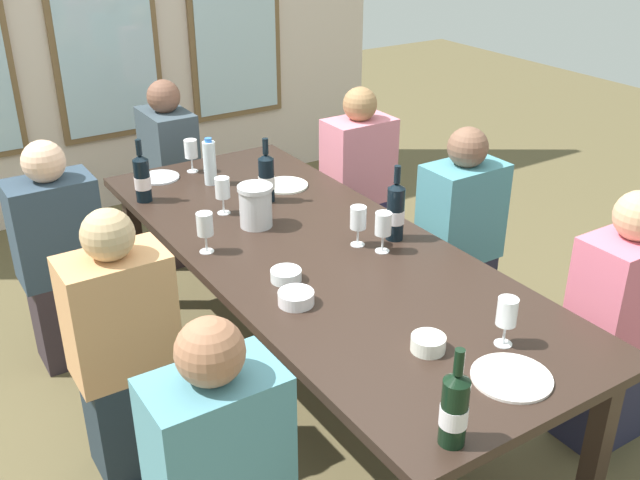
# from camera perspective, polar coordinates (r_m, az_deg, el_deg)

# --- Properties ---
(ground_plane) EXTENTS (12.00, 12.00, 0.00)m
(ground_plane) POSITION_cam_1_polar(r_m,az_deg,el_deg) (3.45, -0.22, -11.70)
(ground_plane) COLOR brown
(dining_table) EXTENTS (0.99, 2.53, 0.74)m
(dining_table) POSITION_cam_1_polar(r_m,az_deg,el_deg) (3.08, -0.24, -1.74)
(dining_table) COLOR #2F211A
(dining_table) RESTS_ON ground
(white_plate_0) EXTENTS (0.21, 0.21, 0.01)m
(white_plate_0) POSITION_cam_1_polar(r_m,az_deg,el_deg) (3.87, -12.39, 4.77)
(white_plate_0) COLOR white
(white_plate_0) RESTS_ON dining_table
(white_plate_1) EXTENTS (0.25, 0.25, 0.01)m
(white_plate_1) POSITION_cam_1_polar(r_m,az_deg,el_deg) (2.37, 14.65, -10.29)
(white_plate_1) COLOR white
(white_plate_1) RESTS_ON dining_table
(white_plate_2) EXTENTS (0.23, 0.23, 0.01)m
(white_plate_2) POSITION_cam_1_polar(r_m,az_deg,el_deg) (3.68, -2.73, 4.26)
(white_plate_2) COLOR white
(white_plate_2) RESTS_ON dining_table
(metal_pitcher) EXTENTS (0.16, 0.16, 0.19)m
(metal_pitcher) POSITION_cam_1_polar(r_m,az_deg,el_deg) (3.23, -5.02, 2.68)
(metal_pitcher) COLOR silver
(metal_pitcher) RESTS_ON dining_table
(wine_bottle_0) EXTENTS (0.08, 0.08, 0.31)m
(wine_bottle_0) POSITION_cam_1_polar(r_m,az_deg,el_deg) (3.47, -4.18, 4.86)
(wine_bottle_0) COLOR black
(wine_bottle_0) RESTS_ON dining_table
(wine_bottle_1) EXTENTS (0.08, 0.08, 0.31)m
(wine_bottle_1) POSITION_cam_1_polar(r_m,az_deg,el_deg) (3.57, -13.65, 4.70)
(wine_bottle_1) COLOR black
(wine_bottle_1) RESTS_ON dining_table
(wine_bottle_2) EXTENTS (0.08, 0.08, 0.30)m
(wine_bottle_2) POSITION_cam_1_polar(r_m,az_deg,el_deg) (2.04, 10.39, -12.75)
(wine_bottle_2) COLOR black
(wine_bottle_2) RESTS_ON dining_table
(wine_bottle_3) EXTENTS (0.08, 0.08, 0.33)m
(wine_bottle_3) POSITION_cam_1_polar(r_m,az_deg,el_deg) (3.10, 5.88, 2.25)
(wine_bottle_3) COLOR black
(wine_bottle_3) RESTS_ON dining_table
(tasting_bowl_0) EXTENTS (0.13, 0.13, 0.05)m
(tasting_bowl_0) POSITION_cam_1_polar(r_m,az_deg,el_deg) (2.65, -1.88, -4.51)
(tasting_bowl_0) COLOR white
(tasting_bowl_0) RESTS_ON dining_table
(tasting_bowl_1) EXTENTS (0.12, 0.12, 0.04)m
(tasting_bowl_1) POSITION_cam_1_polar(r_m,az_deg,el_deg) (2.81, -2.66, -2.75)
(tasting_bowl_1) COLOR white
(tasting_bowl_1) RESTS_ON dining_table
(tasting_bowl_2) EXTENTS (0.11, 0.11, 0.05)m
(tasting_bowl_2) POSITION_cam_1_polar(r_m,az_deg,el_deg) (2.43, 8.40, -7.95)
(tasting_bowl_2) COLOR white
(tasting_bowl_2) RESTS_ON dining_table
(water_bottle) EXTENTS (0.06, 0.06, 0.24)m
(water_bottle) POSITION_cam_1_polar(r_m,az_deg,el_deg) (3.71, -8.57, 5.97)
(water_bottle) COLOR white
(water_bottle) RESTS_ON dining_table
(wine_glass_0) EXTENTS (0.07, 0.07, 0.17)m
(wine_glass_0) POSITION_cam_1_polar(r_m,az_deg,el_deg) (2.99, 4.93, 1.19)
(wine_glass_0) COLOR white
(wine_glass_0) RESTS_ON dining_table
(wine_glass_1) EXTENTS (0.07, 0.07, 0.17)m
(wine_glass_1) POSITION_cam_1_polar(r_m,az_deg,el_deg) (3.89, -10.00, 6.87)
(wine_glass_1) COLOR white
(wine_glass_1) RESTS_ON dining_table
(wine_glass_2) EXTENTS (0.07, 0.07, 0.17)m
(wine_glass_2) POSITION_cam_1_polar(r_m,az_deg,el_deg) (3.36, -7.59, 3.90)
(wine_glass_2) COLOR white
(wine_glass_2) RESTS_ON dining_table
(wine_glass_3) EXTENTS (0.07, 0.07, 0.17)m
(wine_glass_3) POSITION_cam_1_polar(r_m,az_deg,el_deg) (3.01, -8.94, 1.15)
(wine_glass_3) COLOR white
(wine_glass_3) RESTS_ON dining_table
(wine_glass_4) EXTENTS (0.07, 0.07, 0.17)m
(wine_glass_4) POSITION_cam_1_polar(r_m,az_deg,el_deg) (2.46, 14.31, -5.60)
(wine_glass_4) COLOR white
(wine_glass_4) RESTS_ON dining_table
(wine_glass_5) EXTENTS (0.07, 0.07, 0.17)m
(wine_glass_5) POSITION_cam_1_polar(r_m,az_deg,el_deg) (3.03, 2.99, 1.67)
(wine_glass_5) COLOR white
(wine_glass_5) RESTS_ON dining_table
(seated_person_0) EXTENTS (0.38, 0.24, 1.11)m
(seated_person_0) POSITION_cam_1_polar(r_m,az_deg,el_deg) (2.88, -14.96, -8.40)
(seated_person_0) COLOR #212E37
(seated_person_0) RESTS_ON ground
(seated_person_1) EXTENTS (0.38, 0.24, 1.11)m
(seated_person_1) POSITION_cam_1_polar(r_m,az_deg,el_deg) (3.64, 10.74, -0.20)
(seated_person_1) COLOR #252537
(seated_person_1) RESTS_ON ground
(seated_person_3) EXTENTS (0.38, 0.24, 1.11)m
(seated_person_3) POSITION_cam_1_polar(r_m,az_deg,el_deg) (3.14, 21.98, -6.40)
(seated_person_3) COLOR #25263D
(seated_person_3) RESTS_ON ground
(seated_person_4) EXTENTS (0.38, 0.24, 1.11)m
(seated_person_4) POSITION_cam_1_polar(r_m,az_deg,el_deg) (3.62, -19.48, -1.53)
(seated_person_4) COLOR #30272C
(seated_person_4) RESTS_ON ground
(seated_person_5) EXTENTS (0.38, 0.24, 1.11)m
(seated_person_5) POSITION_cam_1_polar(r_m,az_deg,el_deg) (4.24, 2.97, 4.12)
(seated_person_5) COLOR #282143
(seated_person_5) RESTS_ON ground
(seated_person_6) EXTENTS (0.24, 0.38, 1.11)m
(seated_person_6) POSITION_cam_1_polar(r_m,az_deg,el_deg) (4.47, -11.48, 4.81)
(seated_person_6) COLOR #382A2C
(seated_person_6) RESTS_ON ground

